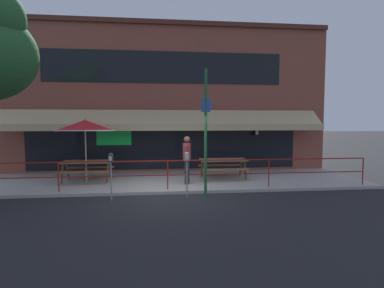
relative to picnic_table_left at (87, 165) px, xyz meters
name	(u,v)px	position (x,y,z in m)	size (l,w,h in m)	color
ground_plane	(168,195)	(2.97, -1.98, -0.71)	(120.00, 120.00, 0.00)	#232326
patio_deck	(167,181)	(2.97, 0.02, -0.66)	(15.00, 4.00, 0.10)	#ADA89E
restaurant_building	(165,99)	(2.97, 2.25, 2.66)	(15.00, 1.60, 6.77)	brown
patio_railing	(168,168)	(2.97, -1.68, 0.09)	(13.84, 0.04, 0.97)	maroon
picnic_table_left	(87,165)	(0.00, 0.00, 0.00)	(1.80, 1.42, 0.76)	brown
picnic_table_centre	(223,163)	(5.18, 0.00, 0.00)	(1.80, 1.42, 0.76)	brown
patio_umbrella_left	(85,126)	(0.00, -0.11, 1.47)	(2.14, 2.14, 2.38)	#B7B2A8
pedestrian_walking	(187,157)	(3.69, -0.82, 0.35)	(0.33, 0.61, 1.71)	#333338
parking_meter_near	(111,162)	(1.28, -2.52, 0.44)	(0.15, 0.16, 1.42)	gray
parking_meter_far	(187,161)	(3.53, -2.48, 0.44)	(0.15, 0.16, 1.42)	gray
street_sign_pole	(206,132)	(4.11, -2.43, 1.31)	(0.28, 0.09, 3.92)	#1E6033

